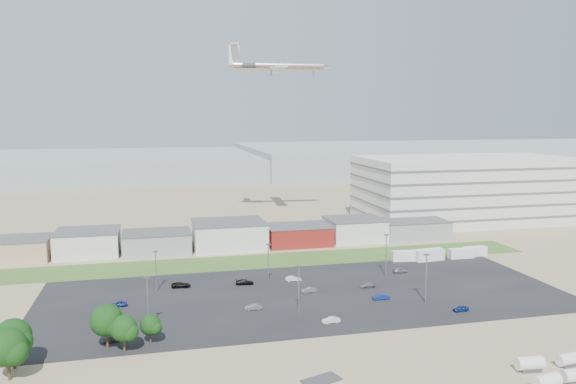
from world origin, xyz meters
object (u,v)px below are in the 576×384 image
object	(u,v)px
parked_car_12	(368,285)
parked_car_13	(331,320)
storage_tank_nw	(529,363)
parked_car_11	(293,279)
tree_far_left	(8,351)
box_trailer_a	(405,256)
parked_car_7	(309,290)
airliner	(279,66)
parked_car_10	(113,338)
parked_car_2	(461,308)
parked_car_4	(253,307)
parked_car_6	(245,282)
parked_car_1	(381,297)
parked_car_9	(181,285)
parked_car_5	(119,304)

from	to	relation	value
parked_car_12	parked_car_13	size ratio (longest dim) A/B	1.04
storage_tank_nw	parked_car_12	bearing A→B (deg)	100.68
parked_car_11	tree_far_left	bearing A→B (deg)	131.09
box_trailer_a	parked_car_7	bearing A→B (deg)	-141.79
airliner	parked_car_10	world-z (taller)	airliner
box_trailer_a	tree_far_left	distance (m)	105.85
parked_car_7	parked_car_2	bearing A→B (deg)	51.88
parked_car_10	parked_car_12	bearing A→B (deg)	-78.38
parked_car_10	parked_car_4	bearing A→B (deg)	-76.32
tree_far_left	parked_car_6	bearing A→B (deg)	43.11
parked_car_12	tree_far_left	bearing A→B (deg)	-73.34
parked_car_1	parked_car_10	distance (m)	57.90
parked_car_9	parked_car_12	world-z (taller)	parked_car_9
parked_car_5	box_trailer_a	bearing A→B (deg)	103.59
parked_car_4	parked_car_7	world-z (taller)	parked_car_4
parked_car_6	parked_car_13	size ratio (longest dim) A/B	1.20
parked_car_6	parked_car_2	bearing A→B (deg)	-119.33
parked_car_1	parked_car_6	world-z (taller)	parked_car_6
parked_car_10	tree_far_left	bearing A→B (deg)	121.75
parked_car_5	parked_car_7	bearing A→B (deg)	87.98
parked_car_2	parked_car_11	world-z (taller)	parked_car_11
parked_car_9	parked_car_4	bearing A→B (deg)	-137.82
airliner	parked_car_2	xyz separation A→B (m)	(15.07, -109.15, -58.90)
box_trailer_a	parked_car_9	distance (m)	64.19
tree_far_left	parked_car_9	size ratio (longest dim) A/B	2.07
parked_car_2	tree_far_left	bearing A→B (deg)	-87.98
parked_car_9	parked_car_11	size ratio (longest dim) A/B	1.19
tree_far_left	parked_car_4	bearing A→B (deg)	27.99
parked_car_1	parked_car_12	distance (m)	9.02
parked_car_4	parked_car_5	world-z (taller)	parked_car_5
parked_car_9	parked_car_10	size ratio (longest dim) A/B	1.19
parked_car_7	parked_car_1	bearing A→B (deg)	56.04
storage_tank_nw	parked_car_7	xyz separation A→B (m)	(-23.71, 47.50, -0.72)
parked_car_7	parked_car_13	xyz separation A→B (m)	(-0.99, -19.82, 0.01)
tree_far_left	parked_car_7	world-z (taller)	tree_far_left
parked_car_9	parked_car_10	xyz separation A→B (m)	(-13.65, -30.19, -0.08)
parked_car_6	parked_car_10	size ratio (longest dim) A/B	1.13
parked_car_12	parked_car_2	bearing A→B (deg)	26.05
parked_car_9	parked_car_12	distance (m)	44.91
storage_tank_nw	box_trailer_a	world-z (taller)	box_trailer_a
parked_car_5	parked_car_11	distance (m)	42.44
parked_car_1	parked_car_10	world-z (taller)	parked_car_1
airliner	parked_car_6	distance (m)	102.60
storage_tank_nw	parked_car_1	xyz separation A→B (m)	(-9.39, 38.82, -0.68)
storage_tank_nw	tree_far_left	distance (m)	82.75
airliner	parked_car_11	distance (m)	100.13
airliner	parked_car_1	distance (m)	114.42
parked_car_7	box_trailer_a	bearing A→B (deg)	119.25
parked_car_11	parked_car_12	distance (m)	18.59
parked_car_2	parked_car_7	bearing A→B (deg)	-131.12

